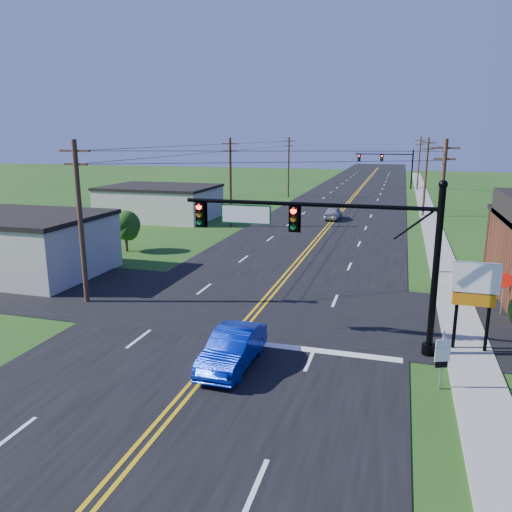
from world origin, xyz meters
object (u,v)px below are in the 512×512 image
(stop_sign, at_px, (504,285))
(signal_mast_far, at_px, (387,163))
(signal_mast_main, at_px, (329,241))
(blue_car, at_px, (233,349))
(route_sign, at_px, (442,356))

(stop_sign, bearing_deg, signal_mast_far, 110.87)
(signal_mast_main, relative_size, signal_mast_far, 1.03)
(signal_mast_far, relative_size, blue_car, 2.40)
(stop_sign, bearing_deg, route_sign, -97.52)
(signal_mast_main, bearing_deg, route_sign, -32.76)
(route_sign, bearing_deg, signal_mast_main, 124.91)
(signal_mast_far, height_order, stop_sign, signal_mast_far)
(signal_mast_main, distance_m, route_sign, 6.57)
(signal_mast_main, xyz_separation_m, blue_car, (-3.27, -3.41, -4.00))
(blue_car, relative_size, route_sign, 1.99)
(signal_mast_far, distance_m, route_sign, 75.25)
(signal_mast_main, distance_m, blue_car, 6.18)
(signal_mast_far, height_order, blue_car, signal_mast_far)
(signal_mast_main, xyz_separation_m, stop_sign, (8.33, 6.26, -3.09))
(route_sign, bearing_deg, blue_car, 160.33)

